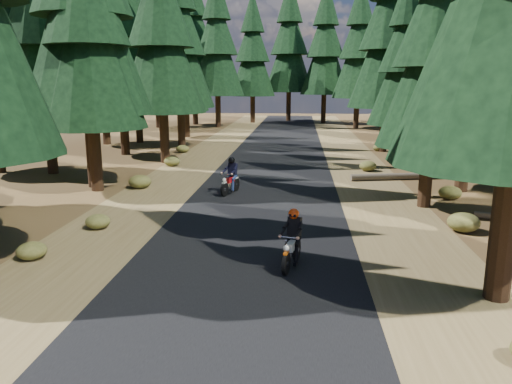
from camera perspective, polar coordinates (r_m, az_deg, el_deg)
ground at (r=14.92m, az=-0.50°, el=-5.37°), size 120.00×120.00×0.00m
road at (r=19.72m, az=0.88°, el=-0.91°), size 6.00×100.00×0.01m
shoulder_l at (r=20.56m, az=-12.01°, el=-0.64°), size 3.20×100.00×0.01m
shoulder_r at (r=19.94m, az=14.19°, el=-1.16°), size 3.20×100.00×0.01m
pine_forest at (r=35.36m, az=2.86°, el=17.86°), size 34.59×55.08×16.32m
log_near at (r=24.86m, az=16.67°, el=1.73°), size 5.30×1.49×0.32m
understory_shrubs at (r=21.00m, az=6.47°, el=0.58°), size 14.97×30.29×0.61m
rider_lead at (r=12.58m, az=4.11°, el=-6.45°), size 0.87×1.74×1.48m
rider_follow at (r=20.73m, az=-2.96°, el=1.17°), size 1.01×1.78×1.52m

